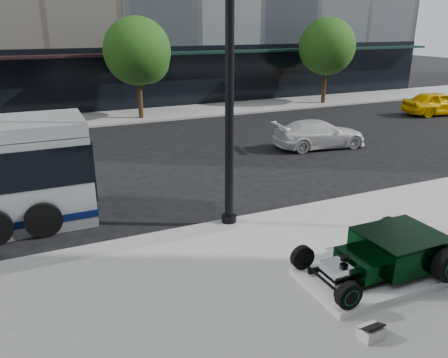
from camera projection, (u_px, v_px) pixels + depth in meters
name	position (u px, v px, depth m)	size (l,w,h in m)	color
ground	(207.00, 197.00, 14.31)	(120.00, 120.00, 0.00)	black
sidewalk_far	(121.00, 117.00, 26.35)	(70.00, 4.00, 0.12)	gray
street_trees	(140.00, 54.00, 24.74)	(29.80, 3.80, 5.70)	black
display_plinth	(377.00, 274.00, 9.56)	(3.40, 1.80, 0.15)	silver
hot_rod	(392.00, 251.00, 9.52)	(3.22, 2.00, 0.81)	black
info_plaque	(371.00, 332.00, 7.70)	(0.41, 0.32, 0.31)	silver
lamppost	(229.00, 96.00, 11.12)	(0.42, 0.42, 7.58)	black
white_sedan	(320.00, 134.00, 19.91)	(1.74, 4.29, 1.24)	silver
yellow_taxi	(438.00, 103.00, 27.02)	(1.71, 4.26, 1.45)	#EDB700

